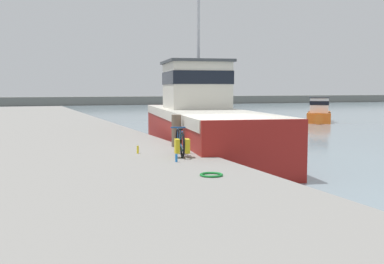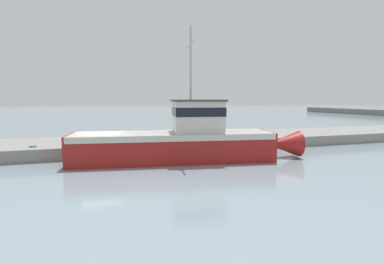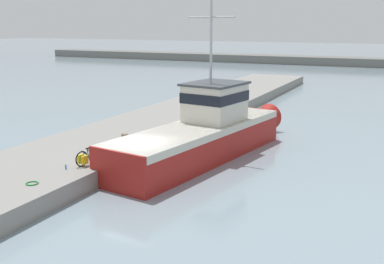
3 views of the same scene
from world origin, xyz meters
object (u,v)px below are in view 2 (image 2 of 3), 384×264
at_px(mooring_post, 115,138).
at_px(water_bottle_by_bike, 97,141).
at_px(water_bottle_on_curb, 68,144).
at_px(bicycle_touring, 83,140).
at_px(fishing_boat_main, 185,139).

xyz_separation_m(mooring_post, water_bottle_by_bike, (-1.61, -1.18, -0.41)).
relative_size(mooring_post, water_bottle_on_curb, 5.04).
relative_size(bicycle_touring, water_bottle_by_bike, 7.43).
bearing_deg(water_bottle_by_bike, fishing_boat_main, 52.44).
bearing_deg(mooring_post, bicycle_touring, -106.01).
bearing_deg(water_bottle_by_bike, water_bottle_on_curb, -74.83).
bearing_deg(water_bottle_by_bike, bicycle_touring, -43.64).
relative_size(fishing_boat_main, mooring_post, 14.61).
height_order(bicycle_touring, water_bottle_on_curb, bicycle_touring).
distance_m(bicycle_touring, water_bottle_by_bike, 1.40).
bearing_deg(fishing_boat_main, mooring_post, -111.85).
relative_size(fishing_boat_main, bicycle_touring, 8.96).
relative_size(fishing_boat_main, water_bottle_by_bike, 66.55).
bearing_deg(bicycle_touring, fishing_boat_main, 75.87).
xyz_separation_m(fishing_boat_main, water_bottle_on_curb, (-3.60, -7.30, -0.45)).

